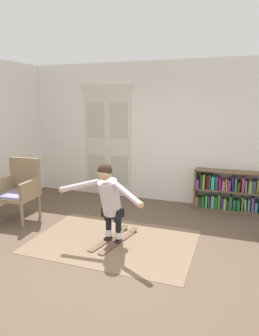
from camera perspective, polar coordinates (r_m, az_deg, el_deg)
ground_plane at (r=4.47m, az=-2.84°, el=-15.55°), size 7.20×7.20×0.00m
back_wall at (r=6.47m, az=5.99°, el=6.52°), size 6.00×0.10×2.90m
double_door at (r=6.83m, az=-4.09°, el=5.00°), size 1.22×0.05×2.45m
rug at (r=4.81m, az=-2.97°, el=-13.43°), size 2.42×1.67×0.01m
bookshelf at (r=6.28m, az=18.96°, el=-4.42°), size 1.53×0.30×0.78m
wicker_chair at (r=5.78m, az=-19.81°, el=-3.56°), size 0.63×0.63×1.10m
skis_pair at (r=4.82m, az=-2.74°, el=-13.09°), size 0.45×1.01×0.07m
person_skier at (r=4.45m, az=-3.86°, el=-5.34°), size 1.41×0.69×1.18m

